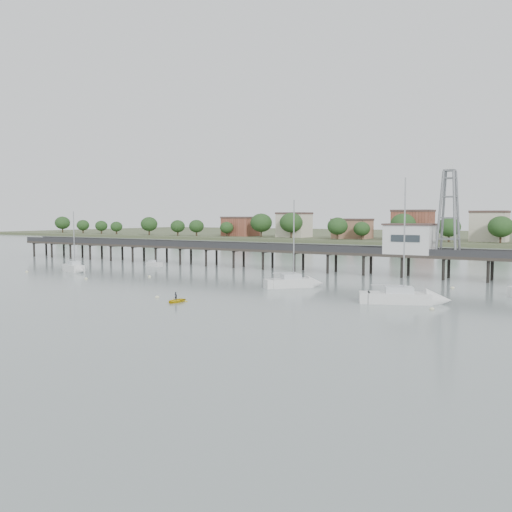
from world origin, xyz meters
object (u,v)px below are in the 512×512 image
at_px(sailboat_d, 414,298).
at_px(yellow_dinghy, 176,302).
at_px(sailboat_c, 299,283).
at_px(sailboat_b, 76,269).
at_px(lattice_tower, 449,213).
at_px(white_tender, 154,264).
at_px(pier, 283,251).

xyz_separation_m(sailboat_d, yellow_dinghy, (-25.35, -14.37, -0.63)).
distance_m(sailboat_c, yellow_dinghy, 22.19).
xyz_separation_m(sailboat_c, sailboat_b, (-46.43, -1.85, 0.01)).
distance_m(lattice_tower, white_tender, 59.82).
bearing_deg(white_tender, sailboat_d, -9.78).
xyz_separation_m(pier, sailboat_c, (15.13, -22.47, -3.16)).
bearing_deg(lattice_tower, sailboat_d, -84.51).
height_order(pier, sailboat_b, sailboat_b).
relative_size(lattice_tower, white_tender, 4.00).
distance_m(lattice_tower, sailboat_d, 31.35).
bearing_deg(pier, sailboat_b, -142.16).
bearing_deg(yellow_dinghy, sailboat_c, 71.78).
relative_size(sailboat_c, sailboat_b, 1.14).
relative_size(sailboat_c, white_tender, 3.55).
height_order(sailboat_c, sailboat_b, sailboat_c).
distance_m(sailboat_b, yellow_dinghy, 44.74).
height_order(pier, sailboat_d, sailboat_d).
height_order(lattice_tower, sailboat_d, lattice_tower).
bearing_deg(sailboat_d, yellow_dinghy, -174.05).
distance_m(pier, sailboat_b, 39.77).
bearing_deg(sailboat_b, yellow_dinghy, -6.85).
distance_m(sailboat_b, white_tender, 17.52).
relative_size(pier, sailboat_b, 12.48).
bearing_deg(white_tender, yellow_dinghy, -35.41).
xyz_separation_m(pier, white_tender, (-26.90, -7.37, -3.35)).
relative_size(sailboat_b, yellow_dinghy, 4.02).
xyz_separation_m(sailboat_d, white_tender, (-61.22, 22.04, -0.19)).
bearing_deg(white_tender, sailboat_c, -9.75).
height_order(lattice_tower, sailboat_c, lattice_tower).
xyz_separation_m(pier, lattice_tower, (31.50, 0.00, 7.31)).
distance_m(pier, sailboat_c, 27.27).
bearing_deg(sailboat_b, white_tender, 94.36).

